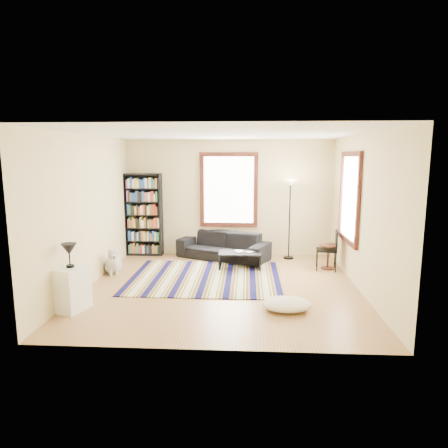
# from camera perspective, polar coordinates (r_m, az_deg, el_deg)

# --- Properties ---
(floor) EXTENTS (5.00, 5.00, 0.10)m
(floor) POSITION_cam_1_polar(r_m,az_deg,el_deg) (7.59, -0.22, -9.23)
(floor) COLOR #AF8050
(floor) RESTS_ON ground
(ceiling) EXTENTS (5.00, 5.00, 0.10)m
(ceiling) POSITION_cam_1_polar(r_m,az_deg,el_deg) (7.20, -0.24, 13.18)
(ceiling) COLOR white
(ceiling) RESTS_ON floor
(wall_back) EXTENTS (5.00, 0.10, 2.80)m
(wall_back) POSITION_cam_1_polar(r_m,az_deg,el_deg) (9.78, 0.70, 3.76)
(wall_back) COLOR beige
(wall_back) RESTS_ON floor
(wall_front) EXTENTS (5.00, 0.10, 2.80)m
(wall_front) POSITION_cam_1_polar(r_m,az_deg,el_deg) (4.75, -2.15, -2.63)
(wall_front) COLOR beige
(wall_front) RESTS_ON floor
(wall_left) EXTENTS (0.10, 5.00, 2.80)m
(wall_left) POSITION_cam_1_polar(r_m,az_deg,el_deg) (7.84, -19.19, 1.73)
(wall_left) COLOR beige
(wall_left) RESTS_ON floor
(wall_right) EXTENTS (0.10, 5.00, 2.80)m
(wall_right) POSITION_cam_1_polar(r_m,az_deg,el_deg) (7.54, 19.51, 1.42)
(wall_right) COLOR beige
(wall_right) RESTS_ON floor
(window_back) EXTENTS (1.20, 0.06, 1.60)m
(window_back) POSITION_cam_1_polar(r_m,az_deg,el_deg) (9.68, 0.68, 4.88)
(window_back) COLOR white
(window_back) RESTS_ON wall_back
(window_right) EXTENTS (0.06, 1.20, 1.60)m
(window_right) POSITION_cam_1_polar(r_m,az_deg,el_deg) (8.26, 17.53, 3.60)
(window_right) COLOR white
(window_right) RESTS_ON wall_right
(rug) EXTENTS (3.01, 2.41, 0.02)m
(rug) POSITION_cam_1_polar(r_m,az_deg,el_deg) (8.08, -2.69, -7.61)
(rug) COLOR #0C0C3F
(rug) RESTS_ON floor
(sofa) EXTENTS (2.30, 1.66, 0.63)m
(sofa) POSITION_cam_1_polar(r_m,az_deg,el_deg) (9.47, -0.12, -3.10)
(sofa) COLOR black
(sofa) RESTS_ON floor
(bookshelf) EXTENTS (0.90, 0.30, 2.00)m
(bookshelf) POSITION_cam_1_polar(r_m,az_deg,el_deg) (9.92, -11.42, 1.32)
(bookshelf) COLOR black
(bookshelf) RESTS_ON floor
(coffee_table) EXTENTS (0.98, 0.66, 0.36)m
(coffee_table) POSITION_cam_1_polar(r_m,az_deg,el_deg) (8.68, 2.28, -5.21)
(coffee_table) COLOR black
(coffee_table) RESTS_ON floor
(book_a) EXTENTS (0.28, 0.24, 0.02)m
(book_a) POSITION_cam_1_polar(r_m,az_deg,el_deg) (8.64, 1.63, -3.98)
(book_a) COLOR beige
(book_a) RESTS_ON coffee_table
(book_b) EXTENTS (0.23, 0.25, 0.02)m
(book_b) POSITION_cam_1_polar(r_m,az_deg,el_deg) (8.69, 3.29, -3.94)
(book_b) COLOR beige
(book_b) RESTS_ON coffee_table
(floor_cushion) EXTENTS (0.92, 0.80, 0.20)m
(floor_cushion) POSITION_cam_1_polar(r_m,az_deg,el_deg) (6.51, 8.91, -11.24)
(floor_cushion) COLOR white
(floor_cushion) RESTS_ON floor
(floor_lamp) EXTENTS (0.30, 0.30, 1.86)m
(floor_lamp) POSITION_cam_1_polar(r_m,az_deg,el_deg) (9.49, 9.33, 0.58)
(floor_lamp) COLOR black
(floor_lamp) RESTS_ON floor
(side_table) EXTENTS (0.43, 0.43, 0.54)m
(side_table) POSITION_cam_1_polar(r_m,az_deg,el_deg) (8.92, 14.62, -4.53)
(side_table) COLOR #4C2013
(side_table) RESTS_ON floor
(folding_chair) EXTENTS (0.48, 0.46, 0.86)m
(folding_chair) POSITION_cam_1_polar(r_m,az_deg,el_deg) (8.81, 14.42, -3.62)
(folding_chair) COLOR black
(folding_chair) RESTS_ON floor
(white_cabinet) EXTENTS (0.51, 0.59, 0.70)m
(white_cabinet) POSITION_cam_1_polar(r_m,az_deg,el_deg) (6.80, -20.93, -8.63)
(white_cabinet) COLOR white
(white_cabinet) RESTS_ON floor
(table_lamp) EXTENTS (0.32, 0.32, 0.38)m
(table_lamp) POSITION_cam_1_polar(r_m,az_deg,el_deg) (6.65, -21.21, -4.21)
(table_lamp) COLOR black
(table_lamp) RESTS_ON white_cabinet
(dog) EXTENTS (0.57, 0.65, 0.54)m
(dog) POSITION_cam_1_polar(r_m,az_deg,el_deg) (8.64, -15.59, -5.02)
(dog) COLOR silver
(dog) RESTS_ON floor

